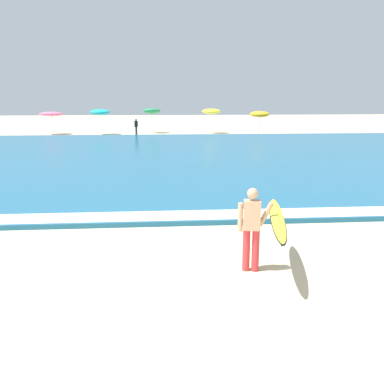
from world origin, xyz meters
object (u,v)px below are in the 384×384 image
beachgoer_near_row_left (136,127)px  beach_umbrella_1 (100,112)px  beach_umbrella_2 (152,111)px  beach_umbrella_3 (211,111)px  beach_umbrella_4 (260,114)px  surfer_with_board (264,223)px  beach_umbrella_0 (51,114)px

beachgoer_near_row_left → beach_umbrella_1: bearing=153.9°
beach_umbrella_2 → beach_umbrella_3: size_ratio=1.03×
beach_umbrella_1 → beach_umbrella_2: size_ratio=0.96×
beach_umbrella_1 → beach_umbrella_4: beach_umbrella_1 is taller
beach_umbrella_1 → beach_umbrella_4: bearing=-4.8°
beach_umbrella_4 → surfer_with_board: bearing=-103.4°
surfer_with_board → beach_umbrella_2: bearing=94.6°
beach_umbrella_4 → beachgoer_near_row_left: 11.79m
beach_umbrella_2 → beach_umbrella_4: 10.65m
beach_umbrella_3 → beach_umbrella_1: bearing=-176.8°
beach_umbrella_0 → beach_umbrella_4: beach_umbrella_4 is taller
beach_umbrella_2 → beachgoer_near_row_left: 3.61m
beach_umbrella_1 → beach_umbrella_3: size_ratio=0.99×
beach_umbrella_0 → beach_umbrella_4: size_ratio=0.99×
beach_umbrella_4 → beach_umbrella_0: bearing=174.7°
beach_umbrella_3 → surfer_with_board: bearing=-95.4°
beachgoer_near_row_left → beach_umbrella_0: bearing=164.4°
beach_umbrella_1 → beach_umbrella_3: 10.82m
surfer_with_board → beach_umbrella_1: size_ratio=1.11×
beach_umbrella_4 → beachgoer_near_row_left: size_ratio=1.42×
beach_umbrella_2 → beach_umbrella_4: bearing=-14.2°
beach_umbrella_0 → beach_umbrella_1: (4.72, -0.57, 0.20)m
beach_umbrella_0 → beach_umbrella_4: 20.03m
beach_umbrella_0 → beach_umbrella_1: size_ratio=0.91×
beach_umbrella_1 → beachgoer_near_row_left: 4.09m
beach_umbrella_2 → beach_umbrella_3: (5.91, -0.73, -0.02)m
beach_umbrella_0 → beachgoer_near_row_left: (8.21, -2.29, -1.09)m
beach_umbrella_3 → beach_umbrella_4: 4.80m
surfer_with_board → beach_umbrella_1: 33.95m
surfer_with_board → beach_umbrella_2: (-2.74, 34.40, 1.15)m
beach_umbrella_2 → beach_umbrella_3: bearing=-7.0°
beach_umbrella_2 → beach_umbrella_0: bearing=-175.5°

